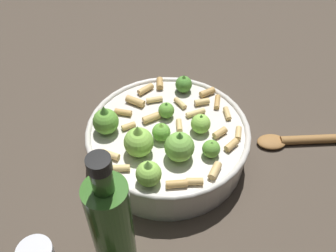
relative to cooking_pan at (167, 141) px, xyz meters
name	(u,v)px	position (x,y,z in m)	size (l,w,h in m)	color
ground_plane	(168,156)	(0.00, 0.00, -0.04)	(2.40, 2.40, 0.00)	#42382D
cooking_pan	(167,141)	(0.00, 0.00, 0.00)	(0.27, 0.27, 0.12)	beige
olive_oil_bottle	(112,228)	(0.20, 0.04, 0.05)	(0.05, 0.05, 0.23)	#336023
wooden_spoon	(313,140)	(-0.16, 0.21, -0.03)	(0.15, 0.21, 0.02)	olive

